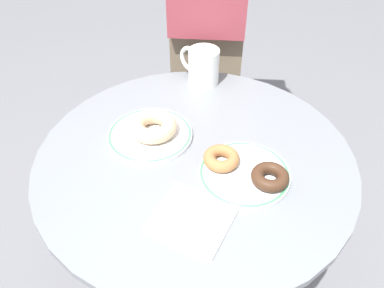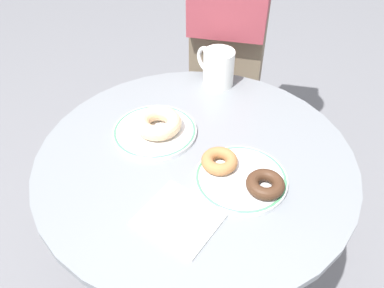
{
  "view_description": "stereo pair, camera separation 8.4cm",
  "coord_description": "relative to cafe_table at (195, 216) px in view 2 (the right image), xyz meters",
  "views": [
    {
      "loc": [
        0.26,
        -0.58,
        1.33
      ],
      "look_at": [
        -0.0,
        -0.01,
        0.77
      ],
      "focal_mm": 35.93,
      "sensor_mm": 36.0,
      "label": 1
    },
    {
      "loc": [
        0.33,
        -0.54,
        1.33
      ],
      "look_at": [
        -0.0,
        -0.01,
        0.77
      ],
      "focal_mm": 35.93,
      "sensor_mm": 36.0,
      "label": 2
    }
  ],
  "objects": [
    {
      "name": "cafe_table",
      "position": [
        0.0,
        0.0,
        0.0
      ],
      "size": [
        0.72,
        0.72,
        0.74
      ],
      "color": "slate",
      "rests_on": "ground"
    },
    {
      "name": "plate_left",
      "position": [
        -0.12,
        0.01,
        0.23
      ],
      "size": [
        0.2,
        0.2,
        0.01
      ],
      "color": "white",
      "rests_on": "cafe_table"
    },
    {
      "name": "plate_right",
      "position": [
        0.12,
        -0.02,
        0.23
      ],
      "size": [
        0.2,
        0.2,
        0.01
      ],
      "color": "white",
      "rests_on": "cafe_table"
    },
    {
      "name": "donut_glazed",
      "position": [
        -0.12,
        0.02,
        0.25
      ],
      "size": [
        0.16,
        0.16,
        0.04
      ],
      "primitive_type": "torus",
      "rotation": [
        0.0,
        0.0,
        3.76
      ],
      "color": "#E0B789",
      "rests_on": "plate_left"
    },
    {
      "name": "donut_chocolate",
      "position": [
        0.18,
        -0.02,
        0.25
      ],
      "size": [
        0.11,
        0.11,
        0.03
      ],
      "primitive_type": "torus",
      "rotation": [
        0.0,
        0.0,
        3.66
      ],
      "color": "#422819",
      "rests_on": "plate_right"
    },
    {
      "name": "donut_cinnamon",
      "position": [
        0.07,
        -0.01,
        0.25
      ],
      "size": [
        0.11,
        0.11,
        0.03
      ],
      "primitive_type": "torus",
      "rotation": [
        0.0,
        0.0,
        2.65
      ],
      "color": "#A36B3D",
      "rests_on": "plate_right"
    },
    {
      "name": "paper_napkin",
      "position": [
        0.07,
        -0.17,
        0.23
      ],
      "size": [
        0.15,
        0.14,
        0.01
      ],
      "primitive_type": "cube",
      "rotation": [
        0.0,
        0.0,
        -0.05
      ],
      "color": "white",
      "rests_on": "cafe_table"
    },
    {
      "name": "coffee_mug",
      "position": [
        -0.11,
        0.29,
        0.28
      ],
      "size": [
        0.13,
        0.09,
        0.1
      ],
      "color": "white",
      "rests_on": "cafe_table"
    },
    {
      "name": "person_figure",
      "position": [
        -0.2,
        0.57,
        0.28
      ],
      "size": [
        0.36,
        0.5,
        1.61
      ],
      "color": "brown",
      "rests_on": "ground"
    }
  ]
}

